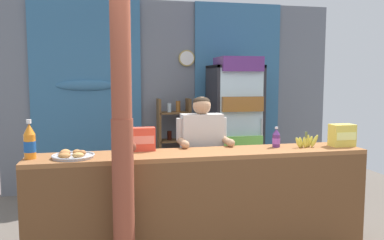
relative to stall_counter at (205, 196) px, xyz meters
name	(u,v)px	position (x,y,z in m)	size (l,w,h in m)	color
ground_plane	(200,227)	(0.15, 0.77, -0.60)	(7.35, 7.35, 0.00)	#665B51
back_wall_curtained	(172,93)	(0.12, 2.51, 0.85)	(4.99, 0.22, 2.81)	slate
stall_counter	(205,196)	(0.00, 0.00, 0.00)	(3.14, 0.49, 0.99)	#935B33
timber_post	(122,126)	(-0.75, -0.30, 0.70)	(0.19, 0.17, 2.71)	brown
drink_fridge	(235,120)	(0.92, 1.88, 0.48)	(0.69, 0.70, 1.96)	#232328
bottle_shelf_rack	(174,143)	(0.10, 2.24, 0.12)	(0.48, 0.28, 1.37)	brown
plastic_lawn_chair	(136,171)	(-0.52, 1.52, -0.10)	(0.60, 0.60, 0.86)	#E5563D
shopkeeper	(202,148)	(0.11, 0.56, 0.34)	(0.54, 0.42, 1.48)	#28282D
soda_bottle_orange_soda	(30,142)	(-1.50, 0.10, 0.53)	(0.10, 0.10, 0.34)	orange
soda_bottle_grape_soda	(276,139)	(0.78, 0.18, 0.48)	(0.08, 0.08, 0.20)	#56286B
snack_box_instant_noodle	(342,135)	(1.45, 0.10, 0.50)	(0.23, 0.15, 0.22)	#EAD14C
snack_box_crackers	(143,139)	(-0.54, 0.27, 0.50)	(0.23, 0.12, 0.22)	#E5422D
pastry_tray	(72,155)	(-1.16, 0.06, 0.42)	(0.36, 0.36, 0.07)	#BCBCC1
banana_bunch	(306,142)	(1.07, 0.11, 0.45)	(0.27, 0.06, 0.16)	#DBCC42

